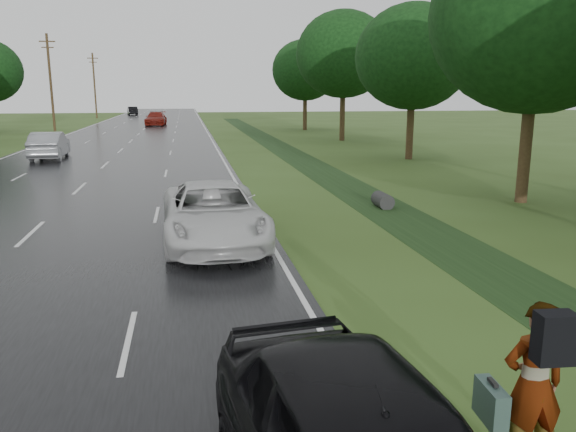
% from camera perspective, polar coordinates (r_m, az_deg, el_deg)
% --- Properties ---
extents(road, '(14.00, 180.00, 0.04)m').
position_cam_1_polar(road, '(54.34, -15.20, 7.77)').
color(road, black).
rests_on(road, ground).
extents(edge_stripe_east, '(0.12, 180.00, 0.01)m').
position_cam_1_polar(edge_stripe_east, '(54.19, -8.01, 8.09)').
color(edge_stripe_east, silver).
rests_on(edge_stripe_east, road).
extents(edge_stripe_west, '(0.12, 180.00, 0.01)m').
position_cam_1_polar(edge_stripe_west, '(55.32, -22.24, 7.39)').
color(edge_stripe_west, silver).
rests_on(edge_stripe_west, road).
extents(center_line, '(0.12, 180.00, 0.01)m').
position_cam_1_polar(center_line, '(54.34, -15.20, 7.80)').
color(center_line, silver).
rests_on(center_line, road).
extents(drainage_ditch, '(2.20, 120.00, 0.56)m').
position_cam_1_polar(drainage_ditch, '(28.84, 3.74, 4.39)').
color(drainage_ditch, black).
rests_on(drainage_ditch, ground).
extents(utility_pole_far, '(1.60, 0.26, 10.00)m').
position_cam_1_polar(utility_pole_far, '(65.47, -22.98, 12.50)').
color(utility_pole_far, '#3D2918').
rests_on(utility_pole_far, ground).
extents(utility_pole_distant, '(1.60, 0.26, 10.00)m').
position_cam_1_polar(utility_pole_distant, '(95.01, -19.06, 12.50)').
color(utility_pole_distant, '#3D2918').
rests_on(utility_pole_distant, ground).
extents(tree_east_b, '(7.60, 7.60, 10.11)m').
position_cam_1_polar(tree_east_b, '(22.85, 24.01, 17.99)').
color(tree_east_b, '#3D2918').
rests_on(tree_east_b, ground).
extents(tree_east_c, '(7.00, 7.00, 9.29)m').
position_cam_1_polar(tree_east_c, '(35.76, 12.62, 15.49)').
color(tree_east_c, '#3D2918').
rests_on(tree_east_c, ground).
extents(tree_east_d, '(8.00, 8.00, 10.76)m').
position_cam_1_polar(tree_east_d, '(48.92, 5.67, 16.03)').
color(tree_east_d, '#3D2918').
rests_on(tree_east_d, ground).
extents(tree_east_f, '(7.20, 7.20, 9.62)m').
position_cam_1_polar(tree_east_f, '(62.39, 1.76, 14.58)').
color(tree_east_f, '#3D2918').
rests_on(tree_east_f, ground).
extents(pedestrian, '(0.88, 0.82, 1.93)m').
position_cam_1_polar(pedestrian, '(6.88, 23.54, -15.31)').
color(pedestrian, '#A5998C').
rests_on(pedestrian, ground).
extents(white_pickup, '(2.86, 5.87, 1.61)m').
position_cam_1_polar(white_pickup, '(15.47, -7.57, 0.28)').
color(white_pickup, silver).
rests_on(white_pickup, road).
extents(silver_sedan, '(2.00, 5.12, 1.66)m').
position_cam_1_polar(silver_sedan, '(37.78, -23.09, 6.62)').
color(silver_sedan, gray).
rests_on(silver_sedan, road).
extents(far_car_red, '(2.64, 5.83, 1.66)m').
position_cam_1_polar(far_car_red, '(72.32, -13.27, 9.61)').
color(far_car_red, maroon).
rests_on(far_car_red, road).
extents(far_car_dark, '(2.33, 4.74, 1.49)m').
position_cam_1_polar(far_car_dark, '(105.71, -15.53, 10.26)').
color(far_car_dark, black).
rests_on(far_car_dark, road).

